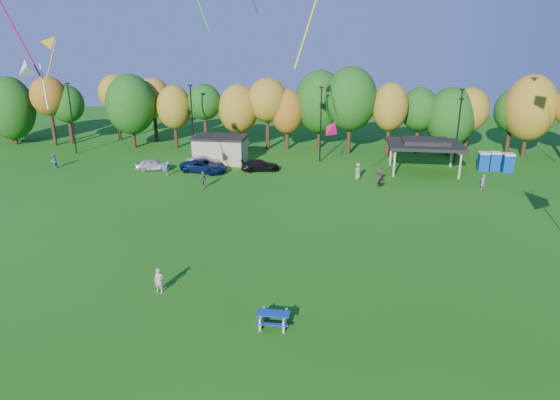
# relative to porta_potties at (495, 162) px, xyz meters

# --- Properties ---
(ground) EXTENTS (160.00, 160.00, 0.00)m
(ground) POSITION_rel_porta_potties_xyz_m (-22.17, -38.32, -1.10)
(ground) COLOR #19600F
(ground) RESTS_ON ground
(tree_line) EXTENTS (93.57, 10.55, 11.15)m
(tree_line) POSITION_rel_porta_potties_xyz_m (-23.20, 7.19, 4.82)
(tree_line) COLOR black
(tree_line) RESTS_ON ground
(lamp_posts) EXTENTS (64.50, 0.25, 9.09)m
(lamp_posts) POSITION_rel_porta_potties_xyz_m (-20.17, 1.68, 3.80)
(lamp_posts) COLOR black
(lamp_posts) RESTS_ON ground
(utility_building) EXTENTS (6.30, 4.30, 3.25)m
(utility_building) POSITION_rel_porta_potties_xyz_m (-32.17, -0.32, 0.54)
(utility_building) COLOR tan
(utility_building) RESTS_ON ground
(pavilion) EXTENTS (8.20, 6.20, 3.77)m
(pavilion) POSITION_rel_porta_potties_xyz_m (-8.17, -1.32, 2.13)
(pavilion) COLOR tan
(pavilion) RESTS_ON ground
(porta_potties) EXTENTS (3.75, 1.76, 2.18)m
(porta_potties) POSITION_rel_porta_potties_xyz_m (0.00, 0.00, 0.00)
(porta_potties) COLOR #0B3A94
(porta_potties) RESTS_ON ground
(picnic_table) EXTENTS (1.77, 1.47, 0.77)m
(picnic_table) POSITION_rel_porta_potties_xyz_m (-20.54, -34.72, -0.65)
(picnic_table) COLOR tan
(picnic_table) RESTS_ON ground
(kite_flyer) EXTENTS (0.62, 0.43, 1.62)m
(kite_flyer) POSITION_rel_porta_potties_xyz_m (-28.06, -32.10, -0.29)
(kite_flyer) COLOR #CBA998
(kite_flyer) RESTS_ON ground
(car_a) EXTENTS (4.25, 2.56, 1.35)m
(car_a) POSITION_rel_porta_potties_xyz_m (-39.06, -4.90, -0.42)
(car_a) COLOR #BCBCBC
(car_a) RESTS_ON ground
(car_b) EXTENTS (4.38, 2.32, 1.37)m
(car_b) POSITION_rel_porta_potties_xyz_m (-33.55, -3.15, -0.41)
(car_b) COLOR gray
(car_b) RESTS_ON ground
(car_c) EXTENTS (5.79, 3.63, 1.49)m
(car_c) POSITION_rel_porta_potties_xyz_m (-32.96, -4.98, -0.35)
(car_c) COLOR #0B1A44
(car_c) RESTS_ON ground
(car_d) EXTENTS (4.70, 2.85, 1.27)m
(car_d) POSITION_rel_porta_potties_xyz_m (-26.74, -3.49, -0.46)
(car_d) COLOR black
(car_d) RESTS_ON ground
(far_person_0) EXTENTS (0.61, 1.05, 1.62)m
(far_person_0) POSITION_rel_porta_potties_xyz_m (-36.55, -6.93, -0.29)
(far_person_0) COLOR teal
(far_person_0) RESTS_ON ground
(far_person_1) EXTENTS (0.80, 1.14, 1.80)m
(far_person_1) POSITION_rel_porta_potties_xyz_m (-31.36, -11.02, -0.20)
(far_person_1) COLOR #667E4D
(far_person_1) RESTS_ON ground
(far_person_2) EXTENTS (0.67, 1.63, 1.70)m
(far_person_2) POSITION_rel_porta_potties_xyz_m (-13.48, -6.91, -0.25)
(far_person_2) COLOR #943E64
(far_person_2) RESTS_ON ground
(far_person_3) EXTENTS (0.79, 0.95, 1.78)m
(far_person_3) POSITION_rel_porta_potties_xyz_m (-50.94, -5.60, -0.21)
(far_person_3) COLOR #556EBB
(far_person_3) RESTS_ON ground
(far_person_4) EXTENTS (0.69, 0.64, 1.58)m
(far_person_4) POSITION_rel_porta_potties_xyz_m (-3.10, -7.48, -0.31)
(far_person_4) COLOR #A64E9B
(far_person_4) RESTS_ON ground
(far_person_5) EXTENTS (0.97, 1.07, 1.84)m
(far_person_5) POSITION_rel_porta_potties_xyz_m (-15.63, -5.44, -0.18)
(far_person_5) COLOR gray
(far_person_5) RESTS_ON ground
(kite_1) EXTENTS (2.77, 2.54, 5.37)m
(kite_1) POSITION_rel_porta_potties_xyz_m (-40.13, -20.40, 13.36)
(kite_1) COLOR orange
(kite_3) EXTENTS (1.54, 1.61, 1.27)m
(kite_3) POSITION_rel_porta_potties_xyz_m (-17.86, -28.73, 8.85)
(kite_3) COLOR #FF0E60
(kite_9) EXTENTS (1.81, 2.13, 3.52)m
(kite_9) POSITION_rel_porta_potties_xyz_m (-37.01, -28.52, 12.16)
(kite_9) COLOR silver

